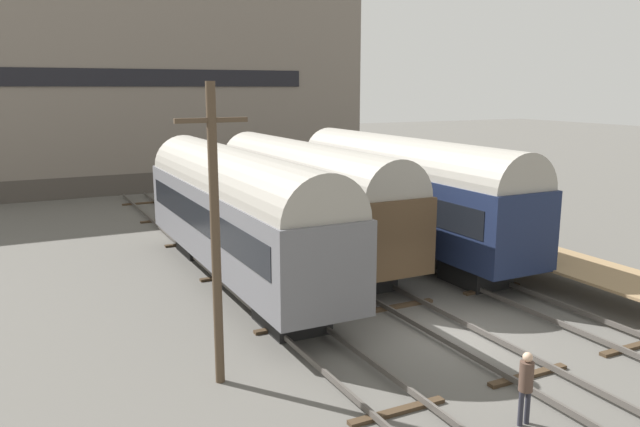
% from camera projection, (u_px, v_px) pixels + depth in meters
% --- Properties ---
extents(ground_plane, '(200.00, 200.00, 0.00)m').
position_uv_depth(ground_plane, '(456.00, 337.00, 19.13)').
color(ground_plane, '#56544F').
extents(track_left, '(2.60, 60.00, 0.26)m').
position_uv_depth(track_left, '(337.00, 359.00, 17.27)').
color(track_left, '#4C4742').
rests_on(track_left, ground).
extents(track_middle, '(2.60, 60.00, 0.26)m').
position_uv_depth(track_middle, '(456.00, 333.00, 19.10)').
color(track_middle, '#4C4742').
rests_on(track_middle, ground).
extents(track_right, '(2.60, 60.00, 0.26)m').
position_uv_depth(track_right, '(554.00, 312.00, 20.92)').
color(track_right, '#4C4742').
rests_on(track_right, ground).
extents(train_car_navy, '(3.00, 15.23, 5.35)m').
position_uv_depth(train_car_navy, '(405.00, 188.00, 28.19)').
color(train_car_navy, black).
rests_on(train_car_navy, ground).
extents(train_car_brown, '(2.97, 15.19, 5.16)m').
position_uv_depth(train_car_brown, '(306.00, 192.00, 27.88)').
color(train_car_brown, black).
rests_on(train_car_brown, ground).
extents(train_car_grey, '(3.04, 15.51, 5.27)m').
position_uv_depth(train_car_grey, '(236.00, 208.00, 23.87)').
color(train_car_grey, black).
rests_on(train_car_grey, ground).
extents(station_platform, '(2.86, 12.89, 1.04)m').
position_uv_depth(station_platform, '(531.00, 252.00, 25.33)').
color(station_platform, '#8C704C').
rests_on(station_platform, ground).
extents(bench, '(1.40, 0.40, 0.91)m').
position_uv_depth(bench, '(481.00, 225.00, 27.73)').
color(bench, brown).
rests_on(bench, station_platform).
extents(person_worker, '(0.32, 0.32, 1.75)m').
position_uv_depth(person_worker, '(526.00, 381.00, 13.99)').
color(person_worker, '#282833').
rests_on(person_worker, ground).
extents(utility_pole, '(1.80, 0.24, 7.68)m').
position_uv_depth(utility_pole, '(215.00, 232.00, 15.47)').
color(utility_pole, '#473828').
rests_on(utility_pole, ground).
extents(warehouse_building, '(37.29, 14.04, 14.86)m').
position_uv_depth(warehouse_building, '(112.00, 88.00, 49.23)').
color(warehouse_building, '#46403A').
rests_on(warehouse_building, ground).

